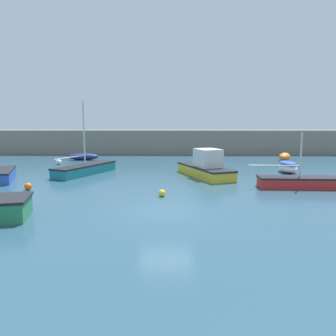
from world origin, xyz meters
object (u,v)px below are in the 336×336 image
at_px(dinghy_near_pier, 285,157).
at_px(open_tender_yellow, 83,157).
at_px(rowboat_with_red_cover, 288,167).
at_px(motorboat_grey_hull, 206,167).
at_px(sailboat_short_mast, 299,182).
at_px(sailboat_tall_mast, 85,169).
at_px(mooring_buoy_white, 59,162).
at_px(mooring_buoy_yellow, 162,193).
at_px(mooring_buoy_orange, 28,186).

bearing_deg(dinghy_near_pier, open_tender_yellow, 112.16).
bearing_deg(dinghy_near_pier, rowboat_with_red_cover, -173.21).
relative_size(motorboat_grey_hull, sailboat_short_mast, 1.09).
bearing_deg(open_tender_yellow, sailboat_short_mast, 141.58).
relative_size(sailboat_tall_mast, rowboat_with_red_cover, 2.30).
bearing_deg(rowboat_with_red_cover, sailboat_short_mast, -11.04).
bearing_deg(rowboat_with_red_cover, motorboat_grey_hull, -71.35).
relative_size(rowboat_with_red_cover, mooring_buoy_white, 5.07).
relative_size(open_tender_yellow, mooring_buoy_yellow, 8.63).
distance_m(mooring_buoy_white, mooring_buoy_yellow, 16.37).
xyz_separation_m(rowboat_with_red_cover, mooring_buoy_white, (-20.11, 4.36, -0.20)).
relative_size(mooring_buoy_orange, mooring_buoy_white, 0.84).
bearing_deg(sailboat_tall_mast, motorboat_grey_hull, -71.10).
bearing_deg(motorboat_grey_hull, open_tender_yellow, 27.53).
xyz_separation_m(sailboat_short_mast, open_tender_yellow, (-17.42, 14.17, -0.01)).
distance_m(sailboat_tall_mast, motorboat_grey_hull, 9.41).
xyz_separation_m(dinghy_near_pier, mooring_buoy_yellow, (-12.24, -15.93, -0.24)).
bearing_deg(open_tender_yellow, sailboat_tall_mast, 106.78).
xyz_separation_m(rowboat_with_red_cover, dinghy_near_pier, (2.31, 7.47, -0.03)).
height_order(sailboat_tall_mast, open_tender_yellow, sailboat_tall_mast).
relative_size(mooring_buoy_orange, mooring_buoy_yellow, 1.14).
xyz_separation_m(open_tender_yellow, mooring_buoy_white, (-1.30, -3.78, -0.10)).
xyz_separation_m(sailboat_tall_mast, dinghy_near_pier, (18.49, 8.46, 0.01)).
xyz_separation_m(sailboat_short_mast, rowboat_with_red_cover, (1.39, 6.03, 0.09)).
bearing_deg(mooring_buoy_yellow, open_tender_yellow, 118.16).
relative_size(open_tender_yellow, dinghy_near_pier, 1.36).
xyz_separation_m(motorboat_grey_hull, dinghy_near_pier, (9.14, 9.52, -0.28)).
distance_m(motorboat_grey_hull, mooring_buoy_yellow, 7.13).
distance_m(rowboat_with_red_cover, mooring_buoy_yellow, 13.04).
relative_size(sailboat_short_mast, mooring_buoy_white, 10.98).
xyz_separation_m(dinghy_near_pier, mooring_buoy_white, (-22.42, -3.11, -0.17)).
bearing_deg(open_tender_yellow, dinghy_near_pier, 178.88).
height_order(motorboat_grey_hull, mooring_buoy_yellow, motorboat_grey_hull).
xyz_separation_m(sailboat_short_mast, mooring_buoy_yellow, (-8.54, -2.43, -0.18)).
height_order(motorboat_grey_hull, sailboat_short_mast, sailboat_short_mast).
height_order(dinghy_near_pier, mooring_buoy_orange, dinghy_near_pier).
bearing_deg(open_tender_yellow, rowboat_with_red_cover, 157.29).
height_order(open_tender_yellow, mooring_buoy_white, open_tender_yellow).
height_order(sailboat_short_mast, mooring_buoy_yellow, sailboat_short_mast).
relative_size(dinghy_near_pier, mooring_buoy_orange, 5.58).
bearing_deg(mooring_buoy_orange, open_tender_yellow, 92.65).
distance_m(sailboat_tall_mast, dinghy_near_pier, 20.33).
bearing_deg(open_tender_yellow, mooring_buoy_white, 71.78).
distance_m(sailboat_tall_mast, sailboat_short_mast, 15.63).
xyz_separation_m(motorboat_grey_hull, mooring_buoy_yellow, (-3.09, -6.41, -0.52)).
xyz_separation_m(mooring_buoy_white, mooring_buoy_yellow, (10.18, -12.82, -0.07)).
distance_m(open_tender_yellow, mooring_buoy_white, 4.00).
height_order(open_tender_yellow, mooring_buoy_orange, open_tender_yellow).
bearing_deg(sailboat_short_mast, mooring_buoy_yellow, -161.72).
height_order(sailboat_tall_mast, mooring_buoy_yellow, sailboat_tall_mast).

